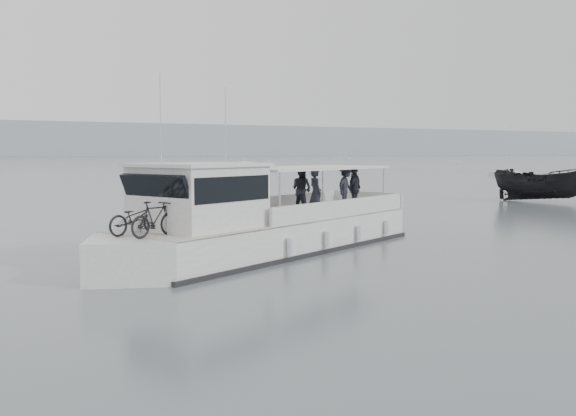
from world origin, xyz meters
name	(u,v)px	position (x,y,z in m)	size (l,w,h in m)	color
ground	(334,237)	(0.00, 0.00, 0.00)	(1400.00, 1400.00, 0.00)	#555E64
tour_boat	(253,226)	(-5.21, -2.81, 1.05)	(14.73, 9.04, 6.43)	white
dark_motorboat	(541,184)	(24.34, 9.74, 1.31)	(2.55, 6.77, 2.62)	black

